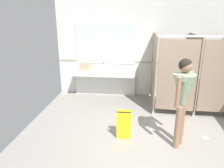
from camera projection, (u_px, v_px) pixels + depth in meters
name	position (u px, v px, depth m)	size (l,w,h in m)	color
ground_plane	(159.00, 147.00, 4.18)	(5.81, 6.00, 0.10)	gray
wall_back	(154.00, 49.00, 6.32)	(5.81, 0.12, 2.87)	silver
wall_back_tile_band	(153.00, 63.00, 6.38)	(5.81, 0.01, 0.06)	#9E937F
vanity_counter	(104.00, 77.00, 6.50)	(1.86, 0.52, 0.95)	silver
mirror_panel	(105.00, 44.00, 6.38)	(1.76, 0.02, 1.16)	silver
bathroom_stalls	(194.00, 72.00, 5.42)	(2.03, 1.39, 1.98)	#84705B
person_standing	(183.00, 93.00, 3.84)	(0.55, 0.55, 1.70)	#8C664C
handbag	(85.00, 66.00, 6.24)	(0.31, 0.11, 0.39)	tan
soap_dispenser	(104.00, 66.00, 6.47)	(0.07, 0.07, 0.19)	white
paper_cup	(84.00, 69.00, 6.31)	(0.07, 0.07, 0.08)	white
wet_floor_sign	(124.00, 125.00, 4.30)	(0.28, 0.19, 0.60)	yellow
floor_drain_cover	(206.00, 138.00, 4.41)	(0.14, 0.14, 0.01)	#B7BABF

